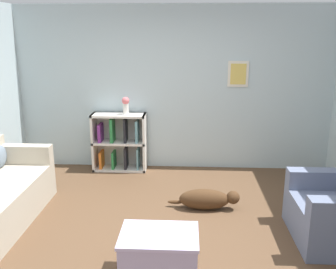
{
  "coord_description": "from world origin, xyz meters",
  "views": [
    {
      "loc": [
        0.22,
        -3.71,
        2.19
      ],
      "look_at": [
        0.0,
        0.4,
        1.05
      ],
      "focal_mm": 40.0,
      "sensor_mm": 36.0,
      "label": 1
    }
  ],
  "objects_px": {
    "bookshelf": "(120,142)",
    "vase": "(126,105)",
    "coffee_table": "(159,255)",
    "dog": "(207,199)"
  },
  "relations": [
    {
      "from": "coffee_table",
      "to": "vase",
      "type": "bearing_deg",
      "value": 104.78
    },
    {
      "from": "dog",
      "to": "vase",
      "type": "height_order",
      "value": "vase"
    },
    {
      "from": "bookshelf",
      "to": "vase",
      "type": "relative_size",
      "value": 3.38
    },
    {
      "from": "dog",
      "to": "vase",
      "type": "relative_size",
      "value": 3.33
    },
    {
      "from": "coffee_table",
      "to": "dog",
      "type": "xyz_separation_m",
      "value": [
        0.5,
        1.41,
        -0.1
      ]
    },
    {
      "from": "coffee_table",
      "to": "vase",
      "type": "height_order",
      "value": "vase"
    },
    {
      "from": "bookshelf",
      "to": "dog",
      "type": "xyz_separation_m",
      "value": [
        1.35,
        -1.38,
        -0.32
      ]
    },
    {
      "from": "bookshelf",
      "to": "vase",
      "type": "distance_m",
      "value": 0.64
    },
    {
      "from": "bookshelf",
      "to": "coffee_table",
      "type": "relative_size",
      "value": 1.32
    },
    {
      "from": "coffee_table",
      "to": "dog",
      "type": "bearing_deg",
      "value": 70.47
    }
  ]
}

